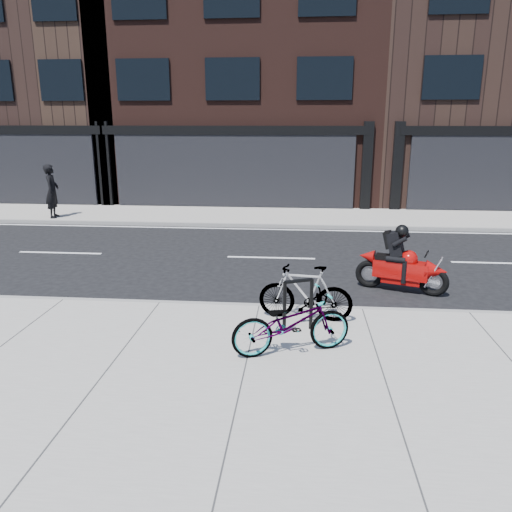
# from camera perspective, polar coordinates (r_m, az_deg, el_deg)

# --- Properties ---
(ground) EXTENTS (120.00, 120.00, 0.00)m
(ground) POSITION_cam_1_polar(r_m,az_deg,el_deg) (11.75, 1.15, -2.82)
(ground) COLOR black
(ground) RESTS_ON ground
(sidewalk_near) EXTENTS (60.00, 6.00, 0.13)m
(sidewalk_near) POSITION_cam_1_polar(r_m,az_deg,el_deg) (7.15, -1.68, -14.81)
(sidewalk_near) COLOR gray
(sidewalk_near) RESTS_ON ground
(sidewalk_far) EXTENTS (60.00, 3.50, 0.13)m
(sidewalk_far) POSITION_cam_1_polar(r_m,az_deg,el_deg) (19.25, 2.74, 4.54)
(sidewalk_far) COLOR gray
(sidewalk_far) RESTS_ON ground
(building_midwest) EXTENTS (10.00, 10.00, 12.00)m
(building_midwest) POSITION_cam_1_polar(r_m,az_deg,el_deg) (28.73, -22.60, 18.88)
(building_midwest) COLOR black
(building_midwest) RESTS_ON ground
(building_center) EXTENTS (12.00, 10.00, 14.50)m
(building_center) POSITION_cam_1_polar(r_m,az_deg,el_deg) (26.04, -1.16, 23.23)
(building_center) COLOR black
(building_center) RESTS_ON ground
(building_mideast) EXTENTS (12.00, 10.00, 12.50)m
(building_mideast) POSITION_cam_1_polar(r_m,az_deg,el_deg) (27.39, 26.34, 19.25)
(building_mideast) COLOR black
(building_mideast) RESTS_ON ground
(bike_rack) EXTENTS (0.52, 0.26, 0.94)m
(bike_rack) POSITION_cam_1_polar(r_m,az_deg,el_deg) (8.55, 4.84, -5.11)
(bike_rack) COLOR black
(bike_rack) RESTS_ON sidewalk_near
(bicycle_front) EXTENTS (2.01, 1.26, 1.00)m
(bicycle_front) POSITION_cam_1_polar(r_m,az_deg,el_deg) (7.78, 4.06, -7.62)
(bicycle_front) COLOR gray
(bicycle_front) RESTS_ON sidewalk_near
(bicycle_rear) EXTENTS (1.75, 0.69, 1.02)m
(bicycle_rear) POSITION_cam_1_polar(r_m,az_deg,el_deg) (9.06, 5.66, -4.19)
(bicycle_rear) COLOR gray
(bicycle_rear) RESTS_ON sidewalk_near
(motorcycle) EXTENTS (1.93, 1.01, 1.50)m
(motorcycle) POSITION_cam_1_polar(r_m,az_deg,el_deg) (11.28, 16.74, -1.01)
(motorcycle) COLOR black
(motorcycle) RESTS_ON ground
(pedestrian) EXTENTS (0.61, 0.80, 1.96)m
(pedestrian) POSITION_cam_1_polar(r_m,az_deg,el_deg) (20.02, -22.27, 6.87)
(pedestrian) COLOR black
(pedestrian) RESTS_ON sidewalk_far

